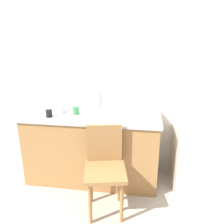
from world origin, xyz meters
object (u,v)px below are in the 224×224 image
object	(u,v)px
chair	(105,166)
cup_black	(49,113)
dish_tray	(54,109)
cup_green	(76,110)
refrigerator	(201,132)

from	to	relation	value
chair	cup_black	bearing A→B (deg)	142.22
dish_tray	cup_green	distance (m)	0.31
chair	dish_tray	world-z (taller)	dish_tray
chair	dish_tray	xyz separation A→B (m)	(-0.72, 0.55, 0.39)
refrigerator	chair	size ratio (longest dim) A/B	1.60
refrigerator	dish_tray	xyz separation A→B (m)	(-1.73, 0.05, 0.18)
refrigerator	dish_tray	bearing A→B (deg)	178.47
dish_tray	cup_green	bearing A→B (deg)	-13.91
refrigerator	chair	bearing A→B (deg)	-153.47
refrigerator	chair	world-z (taller)	refrigerator
refrigerator	cup_green	xyz separation A→B (m)	(-1.43, -0.03, 0.20)
refrigerator	dish_tray	distance (m)	1.74
chair	dish_tray	distance (m)	0.99
chair	dish_tray	size ratio (longest dim) A/B	3.18
dish_tray	cup_green	world-z (taller)	cup_green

